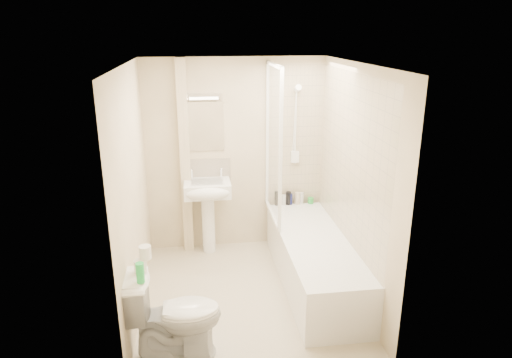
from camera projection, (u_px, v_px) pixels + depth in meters
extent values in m
plane|color=beige|center=(248.00, 295.00, 4.87)|extent=(2.50, 2.50, 0.00)
cube|color=beige|center=(235.00, 156.00, 5.68)|extent=(2.20, 0.02, 2.40)
cube|color=beige|center=(133.00, 194.00, 4.36)|extent=(0.02, 2.50, 2.40)
cube|color=beige|center=(354.00, 184.00, 4.64)|extent=(0.02, 2.50, 2.40)
cube|color=white|center=(246.00, 64.00, 4.12)|extent=(2.20, 2.50, 0.02)
cube|color=beige|center=(295.00, 137.00, 5.69)|extent=(0.70, 0.01, 1.75)
cube|color=beige|center=(350.00, 160.00, 4.69)|extent=(0.01, 2.10, 1.75)
cube|color=beige|center=(185.00, 159.00, 5.54)|extent=(0.12, 0.12, 2.40)
cube|color=beige|center=(206.00, 170.00, 5.67)|extent=(0.60, 0.02, 0.30)
cube|color=white|center=(205.00, 127.00, 5.50)|extent=(0.46, 0.01, 0.60)
cube|color=silver|center=(204.00, 96.00, 5.36)|extent=(0.42, 0.07, 0.07)
cube|color=white|center=(314.00, 261.00, 5.00)|extent=(0.70, 2.10, 0.55)
cube|color=white|center=(315.00, 243.00, 4.93)|extent=(0.56, 1.96, 0.05)
cube|color=white|center=(273.00, 144.00, 5.23)|extent=(0.01, 0.90, 1.80)
cube|color=white|center=(267.00, 136.00, 5.63)|extent=(0.04, 0.04, 1.80)
cube|color=white|center=(281.00, 154.00, 4.80)|extent=(0.04, 0.04, 1.80)
cube|color=white|center=(274.00, 65.00, 4.95)|extent=(0.04, 0.90, 0.04)
cube|color=white|center=(272.00, 215.00, 5.50)|extent=(0.04, 0.90, 0.03)
cylinder|color=white|center=(296.00, 127.00, 5.63)|extent=(0.02, 0.02, 0.90)
cylinder|color=white|center=(295.00, 162.00, 5.77)|extent=(0.05, 0.05, 0.02)
cylinder|color=white|center=(297.00, 90.00, 5.49)|extent=(0.05, 0.05, 0.02)
cylinder|color=white|center=(298.00, 88.00, 5.42)|extent=(0.08, 0.11, 0.11)
cube|color=white|center=(295.00, 157.00, 5.74)|extent=(0.10, 0.05, 0.14)
cylinder|color=white|center=(294.00, 123.00, 5.59)|extent=(0.01, 0.13, 0.84)
cylinder|color=white|center=(208.00, 224.00, 5.73)|extent=(0.16, 0.16, 0.75)
cube|color=white|center=(207.00, 188.00, 5.55)|extent=(0.56, 0.43, 0.17)
ellipsoid|color=white|center=(208.00, 193.00, 5.39)|extent=(0.56, 0.24, 0.17)
cube|color=silver|center=(207.00, 183.00, 5.53)|extent=(0.39, 0.28, 0.04)
cylinder|color=white|center=(192.00, 175.00, 5.58)|extent=(0.03, 0.03, 0.10)
cylinder|color=white|center=(221.00, 174.00, 5.63)|extent=(0.03, 0.03, 0.10)
sphere|color=white|center=(191.00, 171.00, 5.56)|extent=(0.04, 0.04, 0.04)
sphere|color=white|center=(221.00, 169.00, 5.61)|extent=(0.04, 0.04, 0.04)
cylinder|color=black|center=(277.00, 198.00, 5.83)|extent=(0.05, 0.05, 0.19)
cylinder|color=silver|center=(284.00, 200.00, 5.85)|extent=(0.06, 0.06, 0.13)
cylinder|color=black|center=(288.00, 198.00, 5.85)|extent=(0.07, 0.07, 0.17)
cylinder|color=#131753|center=(290.00, 199.00, 5.86)|extent=(0.05, 0.05, 0.14)
cylinder|color=beige|center=(298.00, 198.00, 5.87)|extent=(0.07, 0.07, 0.16)
cylinder|color=silver|center=(302.00, 198.00, 5.88)|extent=(0.05, 0.05, 0.15)
cylinder|color=green|center=(311.00, 200.00, 5.91)|extent=(0.07, 0.07, 0.08)
imported|color=white|center=(175.00, 315.00, 3.86)|extent=(0.47, 0.80, 0.79)
cylinder|color=white|center=(140.00, 266.00, 3.75)|extent=(0.10, 0.10, 0.11)
cylinder|color=white|center=(145.00, 252.00, 3.75)|extent=(0.10, 0.10, 0.11)
cylinder|color=#2ACB53|center=(140.00, 273.00, 3.58)|extent=(0.07, 0.07, 0.17)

